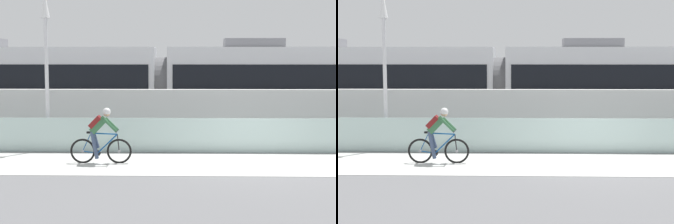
# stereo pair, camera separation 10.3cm
# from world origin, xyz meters

# --- Properties ---
(ground_plane) EXTENTS (200.00, 200.00, 0.00)m
(ground_plane) POSITION_xyz_m (0.00, 0.00, 0.00)
(ground_plane) COLOR slate
(bike_path_deck) EXTENTS (32.00, 3.20, 0.01)m
(bike_path_deck) POSITION_xyz_m (0.00, 0.00, 0.01)
(bike_path_deck) COLOR silver
(bike_path_deck) RESTS_ON ground
(glass_parapet) EXTENTS (32.00, 0.05, 1.11)m
(glass_parapet) POSITION_xyz_m (0.00, 1.85, 0.55)
(glass_parapet) COLOR #ADC6C1
(glass_parapet) RESTS_ON ground
(concrete_barrier_wall) EXTENTS (32.00, 0.36, 1.92)m
(concrete_barrier_wall) POSITION_xyz_m (0.00, 3.65, 0.96)
(concrete_barrier_wall) COLOR silver
(concrete_barrier_wall) RESTS_ON ground
(tram_rail_near) EXTENTS (32.00, 0.08, 0.01)m
(tram_rail_near) POSITION_xyz_m (0.00, 6.13, 0.00)
(tram_rail_near) COLOR #595654
(tram_rail_near) RESTS_ON ground
(tram_rail_far) EXTENTS (32.00, 0.08, 0.01)m
(tram_rail_far) POSITION_xyz_m (0.00, 7.57, 0.00)
(tram_rail_far) COLOR #595654
(tram_rail_far) RESTS_ON ground
(tram) EXTENTS (22.56, 2.54, 3.81)m
(tram) POSITION_xyz_m (-2.99, 6.85, 1.89)
(tram) COLOR silver
(tram) RESTS_ON ground
(cyclist_on_bike) EXTENTS (1.77, 0.58, 1.61)m
(cyclist_on_bike) POSITION_xyz_m (-4.49, -0.00, 0.80)
(cyclist_on_bike) COLOR black
(cyclist_on_bike) RESTS_ON ground
(lamp_post_antenna) EXTENTS (0.28, 0.28, 5.20)m
(lamp_post_antenna) POSITION_xyz_m (-6.55, 2.15, 3.29)
(lamp_post_antenna) COLOR gray
(lamp_post_antenna) RESTS_ON ground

